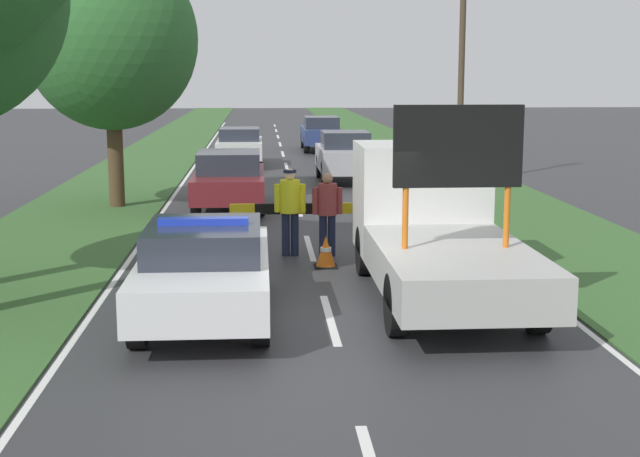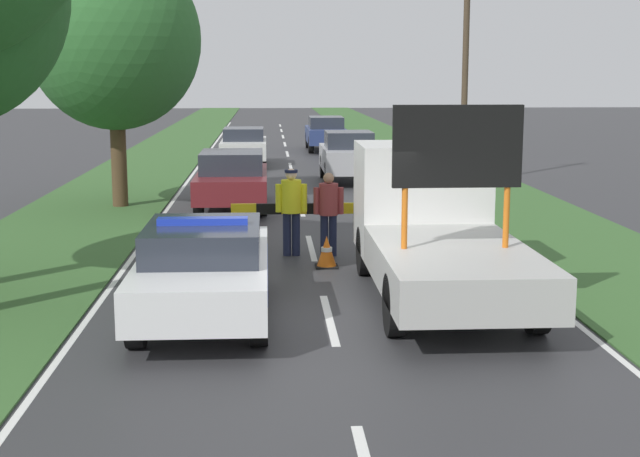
{
  "view_description": "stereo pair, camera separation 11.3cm",
  "coord_description": "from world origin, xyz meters",
  "px_view_note": "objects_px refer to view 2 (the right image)",
  "views": [
    {
      "loc": [
        -1.01,
        -12.74,
        3.62
      ],
      "look_at": [
        -0.05,
        1.58,
        1.1
      ],
      "focal_mm": 50.0,
      "sensor_mm": 36.0,
      "label": 1
    },
    {
      "loc": [
        -0.89,
        -12.75,
        3.62
      ],
      "look_at": [
        -0.05,
        1.58,
        1.1
      ],
      "focal_mm": 50.0,
      "sensor_mm": 36.0,
      "label": 2
    }
  ],
  "objects_px": {
    "queued_car_wagon_maroon": "(232,179)",
    "queued_car_hatch_blue": "(326,133)",
    "road_barrier": "(307,211)",
    "utility_pole": "(465,64)",
    "police_car": "(204,268)",
    "queued_car_sedan_silver": "(348,156)",
    "roadside_tree_mid_left": "(114,39)",
    "traffic_cone_centre_front": "(170,240)",
    "queued_car_van_white": "(244,146)",
    "work_truck": "(434,225)",
    "pedestrian_civilian": "(329,207)",
    "police_officer": "(291,204)",
    "traffic_cone_near_police": "(441,228)",
    "traffic_cone_near_truck": "(327,252)"
  },
  "relations": [
    {
      "from": "queued_car_sedan_silver",
      "to": "roadside_tree_mid_left",
      "type": "height_order",
      "value": "roadside_tree_mid_left"
    },
    {
      "from": "traffic_cone_near_truck",
      "to": "utility_pole",
      "type": "xyz_separation_m",
      "value": [
        5.3,
        12.41,
        3.61
      ]
    },
    {
      "from": "pedestrian_civilian",
      "to": "queued_car_sedan_silver",
      "type": "distance_m",
      "value": 12.3
    },
    {
      "from": "police_car",
      "to": "work_truck",
      "type": "bearing_deg",
      "value": 24.91
    },
    {
      "from": "queued_car_hatch_blue",
      "to": "road_barrier",
      "type": "bearing_deg",
      "value": 85.3
    },
    {
      "from": "queued_car_wagon_maroon",
      "to": "queued_car_hatch_blue",
      "type": "height_order",
      "value": "queued_car_hatch_blue"
    },
    {
      "from": "police_officer",
      "to": "utility_pole",
      "type": "bearing_deg",
      "value": -111.83
    },
    {
      "from": "police_car",
      "to": "utility_pole",
      "type": "relative_size",
      "value": 0.63
    },
    {
      "from": "queued_car_wagon_maroon",
      "to": "queued_car_sedan_silver",
      "type": "bearing_deg",
      "value": -122.84
    },
    {
      "from": "police_officer",
      "to": "queued_car_hatch_blue",
      "type": "distance_m",
      "value": 24.38
    },
    {
      "from": "road_barrier",
      "to": "utility_pole",
      "type": "bearing_deg",
      "value": 61.91
    },
    {
      "from": "traffic_cone_near_truck",
      "to": "queued_car_sedan_silver",
      "type": "relative_size",
      "value": 0.15
    },
    {
      "from": "pedestrian_civilian",
      "to": "queued_car_sedan_silver",
      "type": "height_order",
      "value": "queued_car_sedan_silver"
    },
    {
      "from": "queued_car_wagon_maroon",
      "to": "pedestrian_civilian",
      "type": "bearing_deg",
      "value": 108.27
    },
    {
      "from": "road_barrier",
      "to": "utility_pole",
      "type": "height_order",
      "value": "utility_pole"
    },
    {
      "from": "utility_pole",
      "to": "traffic_cone_centre_front",
      "type": "bearing_deg",
      "value": -127.11
    },
    {
      "from": "police_officer",
      "to": "queued_car_hatch_blue",
      "type": "xyz_separation_m",
      "value": [
        2.28,
        24.27,
        -0.2
      ]
    },
    {
      "from": "traffic_cone_near_police",
      "to": "utility_pole",
      "type": "distance_m",
      "value": 11.32
    },
    {
      "from": "queued_car_van_white",
      "to": "police_car",
      "type": "bearing_deg",
      "value": 89.92
    },
    {
      "from": "road_barrier",
      "to": "roadside_tree_mid_left",
      "type": "relative_size",
      "value": 0.45
    },
    {
      "from": "traffic_cone_near_police",
      "to": "utility_pole",
      "type": "bearing_deg",
      "value": 75.31
    },
    {
      "from": "pedestrian_civilian",
      "to": "traffic_cone_near_police",
      "type": "distance_m",
      "value": 2.73
    },
    {
      "from": "pedestrian_civilian",
      "to": "police_car",
      "type": "bearing_deg",
      "value": -111.0
    },
    {
      "from": "police_car",
      "to": "queued_car_sedan_silver",
      "type": "distance_m",
      "value": 17.03
    },
    {
      "from": "utility_pole",
      "to": "work_truck",
      "type": "bearing_deg",
      "value": -104.23
    },
    {
      "from": "traffic_cone_near_truck",
      "to": "queued_car_wagon_maroon",
      "type": "xyz_separation_m",
      "value": [
        -2.05,
        7.57,
        0.5
      ]
    },
    {
      "from": "road_barrier",
      "to": "traffic_cone_centre_front",
      "type": "distance_m",
      "value": 2.84
    },
    {
      "from": "queued_car_wagon_maroon",
      "to": "queued_car_sedan_silver",
      "type": "relative_size",
      "value": 1.17
    },
    {
      "from": "roadside_tree_mid_left",
      "to": "traffic_cone_near_truck",
      "type": "bearing_deg",
      "value": -57.23
    },
    {
      "from": "traffic_cone_near_police",
      "to": "traffic_cone_near_truck",
      "type": "distance_m",
      "value": 3.27
    },
    {
      "from": "queued_car_van_white",
      "to": "queued_car_sedan_silver",
      "type": "bearing_deg",
      "value": 123.76
    },
    {
      "from": "queued_car_wagon_maroon",
      "to": "roadside_tree_mid_left",
      "type": "relative_size",
      "value": 0.67
    },
    {
      "from": "road_barrier",
      "to": "police_officer",
      "type": "xyz_separation_m",
      "value": [
        -0.33,
        -0.54,
        0.23
      ]
    },
    {
      "from": "traffic_cone_centre_front",
      "to": "queued_car_van_white",
      "type": "relative_size",
      "value": 0.14
    },
    {
      "from": "police_officer",
      "to": "queued_car_hatch_blue",
      "type": "bearing_deg",
      "value": -89.48
    },
    {
      "from": "police_officer",
      "to": "pedestrian_civilian",
      "type": "xyz_separation_m",
      "value": [
        0.74,
        -0.09,
        -0.06
      ]
    },
    {
      "from": "police_officer",
      "to": "pedestrian_civilian",
      "type": "bearing_deg",
      "value": 179.13
    },
    {
      "from": "queued_car_hatch_blue",
      "to": "work_truck",
      "type": "bearing_deg",
      "value": 90.0
    },
    {
      "from": "traffic_cone_centre_front",
      "to": "utility_pole",
      "type": "distance_m",
      "value": 14.34
    },
    {
      "from": "queued_car_wagon_maroon",
      "to": "queued_car_van_white",
      "type": "height_order",
      "value": "queued_car_wagon_maroon"
    },
    {
      "from": "police_car",
      "to": "queued_car_wagon_maroon",
      "type": "bearing_deg",
      "value": 94.15
    },
    {
      "from": "police_car",
      "to": "pedestrian_civilian",
      "type": "height_order",
      "value": "pedestrian_civilian"
    },
    {
      "from": "queued_car_van_white",
      "to": "queued_car_hatch_blue",
      "type": "xyz_separation_m",
      "value": [
        3.66,
        6.74,
        0.05
      ]
    },
    {
      "from": "police_car",
      "to": "roadside_tree_mid_left",
      "type": "relative_size",
      "value": 0.69
    },
    {
      "from": "road_barrier",
      "to": "police_car",
      "type": "bearing_deg",
      "value": -109.58
    },
    {
      "from": "roadside_tree_mid_left",
      "to": "traffic_cone_near_police",
      "type": "bearing_deg",
      "value": -37.63
    },
    {
      "from": "queued_car_wagon_maroon",
      "to": "queued_car_van_white",
      "type": "relative_size",
      "value": 1.11
    },
    {
      "from": "traffic_cone_centre_front",
      "to": "queued_car_hatch_blue",
      "type": "height_order",
      "value": "queued_car_hatch_blue"
    },
    {
      "from": "queued_car_van_white",
      "to": "work_truck",
      "type": "bearing_deg",
      "value": 100.06
    },
    {
      "from": "traffic_cone_centre_front",
      "to": "utility_pole",
      "type": "xyz_separation_m",
      "value": [
        8.38,
        11.07,
        3.61
      ]
    }
  ]
}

